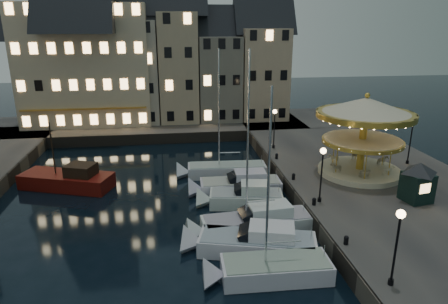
{
  "coord_description": "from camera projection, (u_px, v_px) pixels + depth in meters",
  "views": [
    {
      "loc": [
        -3.5,
        -24.88,
        13.91
      ],
      "look_at": [
        1.0,
        8.0,
        3.2
      ],
      "focal_mm": 32.0,
      "sensor_mm": 36.0,
      "label": 1
    }
  ],
  "objects": [
    {
      "name": "streetlamp_a",
      "position": [
        398.0,
        237.0,
        19.39
      ],
      "size": [
        0.44,
        0.44,
        4.17
      ],
      "color": "black",
      "rests_on": "quay_east"
    },
    {
      "name": "motorboat_c",
      "position": [
        251.0,
        223.0,
        27.76
      ],
      "size": [
        8.78,
        2.92,
        11.62
      ],
      "color": "silver",
      "rests_on": "ground"
    },
    {
      "name": "quaywall_n",
      "position": [
        151.0,
        139.0,
        47.95
      ],
      "size": [
        48.0,
        0.15,
        1.3
      ],
      "primitive_type": "cube",
      "color": "#47423A",
      "rests_on": "ground"
    },
    {
      "name": "townhouse_nc",
      "position": [
        134.0,
        64.0,
        52.74
      ],
      "size": [
        6.82,
        8.0,
        14.8
      ],
      "color": "#A89E8F",
      "rests_on": "quay_north"
    },
    {
      "name": "carousel",
      "position": [
        365.0,
        121.0,
        33.77
      ],
      "size": [
        8.17,
        8.17,
        7.15
      ],
      "color": "beige",
      "rests_on": "quay_east"
    },
    {
      "name": "townhouse_na",
      "position": [
        44.0,
        73.0,
        51.56
      ],
      "size": [
        5.5,
        8.0,
        12.8
      ],
      "color": "tan",
      "rests_on": "quay_north"
    },
    {
      "name": "bollard_a",
      "position": [
        346.0,
        240.0,
        23.82
      ],
      "size": [
        0.3,
        0.3,
        0.57
      ],
      "color": "black",
      "rests_on": "quay_east"
    },
    {
      "name": "hotel_corner",
      "position": [
        86.0,
        57.0,
        51.65
      ],
      "size": [
        17.6,
        9.0,
        16.8
      ],
      "color": "beige",
      "rests_on": "quay_north"
    },
    {
      "name": "streetlamp_b",
      "position": [
        322.0,
        167.0,
        28.82
      ],
      "size": [
        0.44,
        0.44,
        4.17
      ],
      "color": "black",
      "rests_on": "quay_east"
    },
    {
      "name": "motorboat_b",
      "position": [
        251.0,
        243.0,
        25.28
      ],
      "size": [
        8.46,
        4.42,
        2.15
      ],
      "color": "silver",
      "rests_on": "ground"
    },
    {
      "name": "townhouse_nb",
      "position": [
        87.0,
        69.0,
        52.11
      ],
      "size": [
        6.16,
        8.0,
        13.8
      ],
      "color": "#A6998E",
      "rests_on": "quay_north"
    },
    {
      "name": "motorboat_f",
      "position": [
        221.0,
        171.0,
        38.07
      ],
      "size": [
        8.49,
        2.57,
        11.25
      ],
      "color": "silver",
      "rests_on": "ground"
    },
    {
      "name": "quay_north",
      "position": [
        137.0,
        127.0,
        53.35
      ],
      "size": [
        44.0,
        12.0,
        1.3
      ],
      "primitive_type": "cube",
      "color": "#474442",
      "rests_on": "ground"
    },
    {
      "name": "townhouse_nf",
      "position": [
        261.0,
        66.0,
        55.12
      ],
      "size": [
        6.82,
        8.0,
        13.8
      ],
      "color": "tan",
      "rests_on": "quay_north"
    },
    {
      "name": "streetlamp_d",
      "position": [
        411.0,
        136.0,
        36.88
      ],
      "size": [
        0.44,
        0.44,
        4.17
      ],
      "color": "black",
      "rests_on": "quay_east"
    },
    {
      "name": "bollard_c",
      "position": [
        294.0,
        176.0,
        33.72
      ],
      "size": [
        0.3,
        0.3,
        0.57
      ],
      "color": "black",
      "rests_on": "quay_east"
    },
    {
      "name": "ground",
      "position": [
        225.0,
        230.0,
        28.18
      ],
      "size": [
        160.0,
        160.0,
        0.0
      ],
      "primitive_type": "plane",
      "color": "black",
      "rests_on": "ground"
    },
    {
      "name": "streetlamp_c",
      "position": [
        274.0,
        123.0,
        41.55
      ],
      "size": [
        0.44,
        0.44,
        4.17
      ],
      "color": "black",
      "rests_on": "quay_east"
    },
    {
      "name": "ticket_kiosk",
      "position": [
        419.0,
        175.0,
        29.18
      ],
      "size": [
        2.9,
        2.9,
        3.4
      ],
      "color": "black",
      "rests_on": "quay_east"
    },
    {
      "name": "quaywall_e",
      "position": [
        284.0,
        185.0,
        34.41
      ],
      "size": [
        0.15,
        44.0,
        1.3
      ],
      "primitive_type": "cube",
      "color": "#47423A",
      "rests_on": "ground"
    },
    {
      "name": "townhouse_ne",
      "position": [
        218.0,
        71.0,
        54.49
      ],
      "size": [
        6.16,
        8.0,
        12.8
      ],
      "color": "slate",
      "rests_on": "quay_north"
    },
    {
      "name": "townhouse_nd",
      "position": [
        178.0,
        60.0,
        53.33
      ],
      "size": [
        5.5,
        8.0,
        15.8
      ],
      "color": "tan",
      "rests_on": "quay_north"
    },
    {
      "name": "motorboat_a",
      "position": [
        266.0,
        270.0,
        22.67
      ],
      "size": [
        7.26,
        2.54,
        12.13
      ],
      "color": "silver",
      "rests_on": "ground"
    },
    {
      "name": "motorboat_e",
      "position": [
        236.0,
        186.0,
        34.2
      ],
      "size": [
        7.91,
        2.48,
        2.15
      ],
      "color": "silver",
      "rests_on": "ground"
    },
    {
      "name": "bollard_d",
      "position": [
        277.0,
        156.0,
        38.91
      ],
      "size": [
        0.3,
        0.3,
        0.57
      ],
      "color": "black",
      "rests_on": "quay_east"
    },
    {
      "name": "bollard_b",
      "position": [
        314.0,
        201.0,
        29.01
      ],
      "size": [
        0.3,
        0.3,
        0.57
      ],
      "color": "black",
      "rests_on": "quay_east"
    },
    {
      "name": "red_fishing_boat",
      "position": [
        69.0,
        180.0,
        35.22
      ],
      "size": [
        8.49,
        5.29,
        6.11
      ],
      "color": "#5A0F0B",
      "rests_on": "ground"
    },
    {
      "name": "motorboat_d",
      "position": [
        241.0,
        198.0,
        31.81
      ],
      "size": [
        6.88,
        3.12,
        2.15
      ],
      "color": "silver",
      "rests_on": "ground"
    },
    {
      "name": "quay_east",
      "position": [
        372.0,
        180.0,
        35.44
      ],
      "size": [
        16.0,
        56.0,
        1.3
      ],
      "primitive_type": "cube",
      "color": "#474442",
      "rests_on": "ground"
    }
  ]
}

